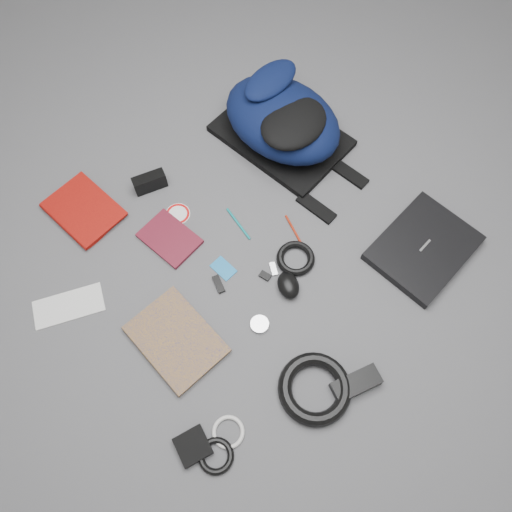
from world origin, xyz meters
TOP-DOWN VIEW (x-y plane):
  - ground at (0.00, 0.00)m, footprint 4.00×4.00m
  - backpack at (0.35, 0.32)m, footprint 0.42×0.53m
  - laptop at (0.44, -0.29)m, footprint 0.35×0.29m
  - textbook_red at (-0.43, 0.46)m, footprint 0.22×0.27m
  - comic_book at (-0.44, -0.08)m, footprint 0.22×0.28m
  - envelope at (-0.54, 0.21)m, footprint 0.23×0.16m
  - dvd_case at (-0.18, 0.22)m, footprint 0.16×0.20m
  - compact_camera at (-0.12, 0.42)m, footprint 0.11×0.06m
  - sticker_disc at (-0.11, 0.28)m, footprint 0.10×0.10m
  - pen_teal at (0.03, 0.13)m, footprint 0.01×0.13m
  - pen_red at (0.16, 0.00)m, footprint 0.04×0.13m
  - id_badge at (-0.10, 0.03)m, footprint 0.06×0.08m
  - usb_black at (-0.14, -0.00)m, footprint 0.03×0.06m
  - usb_silver at (0.02, -0.06)m, footprint 0.03×0.05m
  - key_fob at (-0.01, -0.06)m, footprint 0.03×0.04m
  - mouse at (0.02, -0.14)m, footprint 0.09×0.11m
  - headphone_left at (-0.28, -0.08)m, footprint 0.06×0.06m
  - headphone_right at (-0.12, -0.18)m, footprint 0.06×0.06m
  - cable_coil at (0.10, -0.08)m, footprint 0.15×0.15m
  - power_brick at (-0.01, -0.48)m, footprint 0.15×0.09m
  - power_cord_coil at (-0.11, -0.42)m, footprint 0.27×0.27m
  - pouch at (-0.46, -0.34)m, footprint 0.09×0.09m
  - earbud_coil at (-0.43, -0.40)m, footprint 0.11×0.11m
  - white_cable_coil at (-0.37, -0.37)m, footprint 0.11×0.11m

SIDE VIEW (x-z plane):
  - ground at x=0.00m, z-range 0.00..0.00m
  - sticker_disc at x=-0.11m, z-range 0.00..0.00m
  - id_badge at x=-0.10m, z-range 0.00..0.00m
  - envelope at x=-0.54m, z-range 0.00..0.00m
  - pen_red at x=0.16m, z-range 0.00..0.01m
  - pen_teal at x=0.03m, z-range 0.00..0.01m
  - usb_silver at x=0.02m, z-range 0.00..0.01m
  - key_fob at x=-0.01m, z-range 0.00..0.01m
  - usb_black at x=-0.14m, z-range 0.00..0.01m
  - white_cable_coil at x=-0.37m, z-range 0.00..0.01m
  - headphone_left at x=-0.28m, z-range 0.00..0.01m
  - headphone_right at x=-0.12m, z-range 0.00..0.01m
  - dvd_case at x=-0.18m, z-range 0.00..0.01m
  - earbud_coil at x=-0.43m, z-range 0.00..0.02m
  - comic_book at x=-0.44m, z-range 0.00..0.02m
  - pouch at x=-0.46m, z-range 0.00..0.02m
  - cable_coil at x=0.10m, z-range 0.00..0.02m
  - textbook_red at x=-0.43m, z-range 0.00..0.03m
  - laptop at x=0.44m, z-range 0.00..0.03m
  - power_brick at x=-0.01m, z-range 0.00..0.03m
  - power_cord_coil at x=-0.11m, z-range 0.00..0.04m
  - mouse at x=0.02m, z-range 0.00..0.05m
  - compact_camera at x=-0.12m, z-range 0.00..0.06m
  - backpack at x=0.35m, z-range 0.00..0.20m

